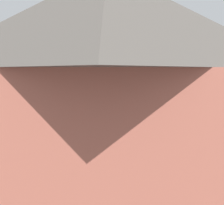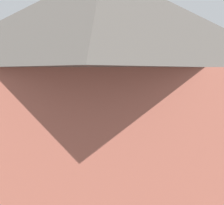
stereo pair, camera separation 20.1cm
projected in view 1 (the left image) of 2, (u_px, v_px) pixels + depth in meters
ground_plane at (112, 132)px, 32.00m from camera, size 200.00×200.00×0.00m
clock_tower at (112, 30)px, 30.63m from camera, size 4.28×4.28×20.50m
car_blue_kerb at (75, 118)px, 36.78m from camera, size 4.07×4.15×1.53m
car_silver_kerb at (71, 138)px, 25.86m from camera, size 4.41×2.63×1.53m
car_red_corner at (100, 156)px, 20.34m from camera, size 2.69×4.42×1.53m
car_white_side at (133, 113)px, 42.13m from camera, size 4.46×2.98×1.53m
pedestrian at (142, 138)px, 24.95m from camera, size 0.38×0.49×1.69m
tree at (198, 107)px, 22.01m from camera, size 4.57×4.57×6.62m
building_shop_left at (40, 84)px, 49.77m from camera, size 6.74×8.40×9.79m
building_corner_back at (108, 121)px, 9.50m from camera, size 12.67×12.35×10.63m
road_sign at (40, 124)px, 27.18m from camera, size 0.60×0.07×2.80m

